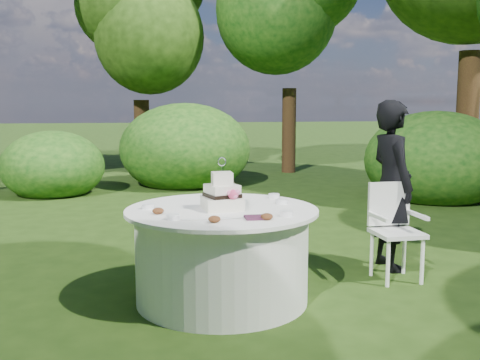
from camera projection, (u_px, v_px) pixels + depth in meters
name	position (u px, v px, depth m)	size (l,w,h in m)	color
ground	(222.00, 300.00, 4.64)	(80.00, 80.00, 0.00)	#1F380F
napkins	(255.00, 217.00, 4.14)	(0.14, 0.14, 0.02)	#441D35
feather_plume	(212.00, 218.00, 4.12)	(0.48, 0.07, 0.01)	silver
guest	(392.00, 185.00, 5.44)	(0.60, 0.39, 1.64)	black
table	(222.00, 254.00, 4.58)	(1.56, 1.56, 0.77)	white
cake	(222.00, 195.00, 4.49)	(0.33, 0.33, 0.42)	silver
chair	(394.00, 223.00, 5.17)	(0.44, 0.43, 0.88)	silver
votives	(234.00, 206.00, 4.52)	(1.22, 0.89, 0.04)	white
petal_cups	(212.00, 215.00, 4.14)	(0.87, 0.46, 0.05)	#562D16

